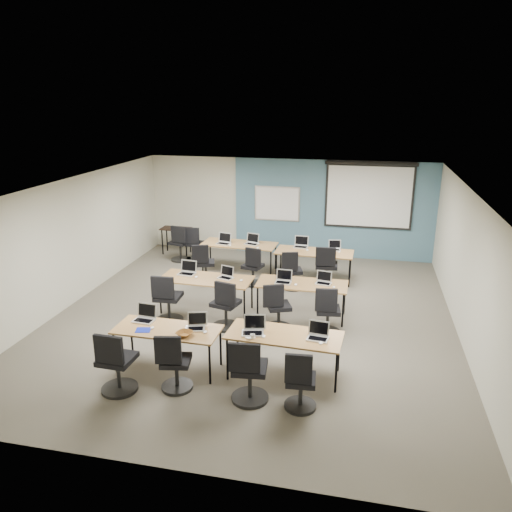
% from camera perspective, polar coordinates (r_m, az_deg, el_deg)
% --- Properties ---
extents(floor, '(8.00, 9.00, 0.02)m').
position_cam_1_polar(floor, '(10.33, -0.39, -6.98)').
color(floor, '#6B6354').
rests_on(floor, ground).
extents(ceiling, '(8.00, 9.00, 0.02)m').
position_cam_1_polar(ceiling, '(9.52, -0.43, 7.94)').
color(ceiling, white).
rests_on(ceiling, ground).
extents(wall_back, '(8.00, 0.04, 2.70)m').
position_cam_1_polar(wall_back, '(14.12, 3.68, 5.59)').
color(wall_back, beige).
rests_on(wall_back, ground).
extents(wall_front, '(8.00, 0.04, 2.70)m').
position_cam_1_polar(wall_front, '(5.90, -10.43, -12.89)').
color(wall_front, beige).
rests_on(wall_front, ground).
extents(wall_left, '(0.04, 9.00, 2.70)m').
position_cam_1_polar(wall_left, '(11.38, -20.45, 1.48)').
color(wall_left, beige).
rests_on(wall_left, ground).
extents(wall_right, '(0.04, 9.00, 2.70)m').
position_cam_1_polar(wall_right, '(9.80, 23.04, -1.37)').
color(wall_right, beige).
rests_on(wall_right, ground).
extents(blue_accent_panel, '(5.50, 0.04, 2.70)m').
position_cam_1_polar(blue_accent_panel, '(13.96, 8.75, 5.27)').
color(blue_accent_panel, '#3D5977').
rests_on(blue_accent_panel, wall_back).
extents(whiteboard, '(1.28, 0.03, 0.98)m').
position_cam_1_polar(whiteboard, '(14.07, 2.42, 5.99)').
color(whiteboard, silver).
rests_on(whiteboard, wall_back).
extents(projector_screen, '(2.40, 0.10, 1.82)m').
position_cam_1_polar(projector_screen, '(13.77, 12.81, 7.14)').
color(projector_screen, black).
rests_on(projector_screen, wall_back).
extents(training_table_front_left, '(1.73, 0.72, 0.73)m').
position_cam_1_polar(training_table_front_left, '(8.33, -10.09, -8.47)').
color(training_table_front_left, olive).
rests_on(training_table_front_left, floor).
extents(training_table_front_right, '(1.83, 0.76, 0.73)m').
position_cam_1_polar(training_table_front_right, '(8.03, 3.25, -9.22)').
color(training_table_front_right, '#A57045').
rests_on(training_table_front_right, floor).
extents(training_table_mid_left, '(1.91, 0.80, 0.73)m').
position_cam_1_polar(training_table_mid_left, '(10.42, -5.72, -2.76)').
color(training_table_mid_left, brown).
rests_on(training_table_mid_left, floor).
extents(training_table_mid_right, '(1.82, 0.76, 0.73)m').
position_cam_1_polar(training_table_mid_right, '(10.14, 5.29, -3.35)').
color(training_table_mid_right, olive).
rests_on(training_table_mid_right, floor).
extents(training_table_back_left, '(1.90, 0.79, 0.73)m').
position_cam_1_polar(training_table_back_left, '(12.79, -1.93, 1.25)').
color(training_table_back_left, '#A26838').
rests_on(training_table_back_left, floor).
extents(training_table_back_right, '(1.87, 0.78, 0.73)m').
position_cam_1_polar(training_table_back_right, '(12.21, 6.67, 0.32)').
color(training_table_back_right, brown).
rests_on(training_table_back_right, floor).
extents(laptop_0, '(0.35, 0.30, 0.26)m').
position_cam_1_polar(laptop_0, '(8.66, -12.59, -6.75)').
color(laptop_0, '#ACACB2').
rests_on(laptop_0, training_table_front_left).
extents(mouse_0, '(0.08, 0.11, 0.03)m').
position_cam_1_polar(mouse_0, '(8.36, -11.77, -8.04)').
color(mouse_0, white).
rests_on(mouse_0, training_table_front_left).
extents(task_chair_0, '(0.56, 0.56, 1.04)m').
position_cam_1_polar(task_chair_0, '(8.00, -15.70, -12.12)').
color(task_chair_0, black).
rests_on(task_chair_0, floor).
extents(laptop_1, '(0.32, 0.27, 0.24)m').
position_cam_1_polar(laptop_1, '(8.24, -6.88, -7.79)').
color(laptop_1, silver).
rests_on(laptop_1, training_table_front_left).
extents(mouse_1, '(0.08, 0.11, 0.03)m').
position_cam_1_polar(mouse_1, '(8.09, -5.82, -8.63)').
color(mouse_1, white).
rests_on(mouse_1, training_table_front_left).
extents(task_chair_1, '(0.49, 0.49, 0.98)m').
position_cam_1_polar(task_chair_1, '(7.88, -9.31, -12.38)').
color(task_chair_1, black).
rests_on(task_chair_1, floor).
extents(laptop_2, '(0.35, 0.30, 0.27)m').
position_cam_1_polar(laptop_2, '(8.04, -0.29, -8.30)').
color(laptop_2, '#B3B3B8').
rests_on(laptop_2, training_table_front_right).
extents(mouse_2, '(0.07, 0.10, 0.03)m').
position_cam_1_polar(mouse_2, '(7.92, 0.88, -9.17)').
color(mouse_2, white).
rests_on(mouse_2, training_table_front_right).
extents(task_chair_2, '(0.56, 0.56, 1.04)m').
position_cam_1_polar(task_chair_2, '(7.50, -0.85, -13.52)').
color(task_chair_2, black).
rests_on(task_chair_2, floor).
extents(laptop_3, '(0.33, 0.28, 0.25)m').
position_cam_1_polar(laptop_3, '(7.93, 7.11, -8.87)').
color(laptop_3, silver).
rests_on(laptop_3, training_table_front_right).
extents(mouse_3, '(0.08, 0.11, 0.04)m').
position_cam_1_polar(mouse_3, '(7.78, 7.42, -9.82)').
color(mouse_3, white).
rests_on(mouse_3, training_table_front_right).
extents(task_chair_3, '(0.47, 0.47, 0.96)m').
position_cam_1_polar(task_chair_3, '(7.38, 5.06, -14.52)').
color(task_chair_3, black).
rests_on(task_chair_3, floor).
extents(laptop_4, '(0.36, 0.30, 0.27)m').
position_cam_1_polar(laptop_4, '(10.69, -7.84, -1.67)').
color(laptop_4, silver).
rests_on(laptop_4, training_table_mid_left).
extents(mouse_4, '(0.10, 0.12, 0.04)m').
position_cam_1_polar(mouse_4, '(10.46, -6.85, -2.39)').
color(mouse_4, white).
rests_on(mouse_4, training_table_mid_left).
extents(task_chair_4, '(0.56, 0.56, 1.03)m').
position_cam_1_polar(task_chair_4, '(10.08, -10.09, -5.25)').
color(task_chair_4, black).
rests_on(task_chair_4, floor).
extents(laptop_5, '(0.30, 0.26, 0.23)m').
position_cam_1_polar(laptop_5, '(10.38, -3.43, -2.19)').
color(laptop_5, '#BABAC3').
rests_on(laptop_5, training_table_mid_left).
extents(mouse_5, '(0.09, 0.11, 0.04)m').
position_cam_1_polar(mouse_5, '(10.20, -1.70, -2.80)').
color(mouse_5, white).
rests_on(mouse_5, training_table_mid_left).
extents(task_chair_5, '(0.54, 0.54, 1.02)m').
position_cam_1_polar(task_chair_5, '(9.69, -3.48, -6.02)').
color(task_chair_5, black).
rests_on(task_chair_5, floor).
extents(laptop_6, '(0.32, 0.27, 0.25)m').
position_cam_1_polar(laptop_6, '(10.13, 3.16, -2.68)').
color(laptop_6, '#ADADB1').
rests_on(laptop_6, training_table_mid_right).
extents(mouse_6, '(0.08, 0.11, 0.04)m').
position_cam_1_polar(mouse_6, '(10.00, 4.57, -3.28)').
color(mouse_6, white).
rests_on(mouse_6, training_table_mid_right).
extents(task_chair_6, '(0.52, 0.49, 0.97)m').
position_cam_1_polar(task_chair_6, '(9.66, 2.45, -6.23)').
color(task_chair_6, black).
rests_on(task_chair_6, floor).
extents(laptop_7, '(0.31, 0.26, 0.23)m').
position_cam_1_polar(laptop_7, '(10.15, 7.75, -2.79)').
color(laptop_7, silver).
rests_on(laptop_7, training_table_mid_right).
extents(mouse_7, '(0.07, 0.09, 0.03)m').
position_cam_1_polar(mouse_7, '(9.97, 8.91, -3.53)').
color(mouse_7, white).
rests_on(mouse_7, training_table_mid_right).
extents(task_chair_7, '(0.50, 0.50, 0.98)m').
position_cam_1_polar(task_chair_7, '(9.55, 8.15, -6.66)').
color(task_chair_7, black).
rests_on(task_chair_7, floor).
extents(laptop_8, '(0.35, 0.30, 0.26)m').
position_cam_1_polar(laptop_8, '(12.79, -3.68, 1.72)').
color(laptop_8, '#A6A5B2').
rests_on(laptop_8, training_table_back_left).
extents(mouse_8, '(0.09, 0.11, 0.04)m').
position_cam_1_polar(mouse_8, '(12.59, -2.99, 1.23)').
color(mouse_8, white).
rests_on(mouse_8, training_table_back_left).
extents(task_chair_8, '(0.50, 0.49, 0.97)m').
position_cam_1_polar(task_chair_8, '(12.14, -5.92, -1.18)').
color(task_chair_8, black).
rests_on(task_chair_8, floor).
extents(laptop_9, '(0.34, 0.29, 0.26)m').
position_cam_1_polar(laptop_9, '(12.72, -0.45, 1.67)').
color(laptop_9, silver).
rests_on(laptop_9, training_table_back_left).
extents(mouse_9, '(0.09, 0.12, 0.04)m').
position_cam_1_polar(mouse_9, '(12.37, 0.19, 0.95)').
color(mouse_9, white).
rests_on(mouse_9, training_table_back_left).
extents(task_chair_9, '(0.49, 0.48, 0.97)m').
position_cam_1_polar(task_chair_9, '(11.86, -0.35, -1.56)').
color(task_chair_9, black).
rests_on(task_chair_9, floor).
extents(laptop_10, '(0.35, 0.30, 0.26)m').
position_cam_1_polar(laptop_10, '(12.52, 5.17, 1.34)').
color(laptop_10, silver).
rests_on(laptop_10, training_table_back_right).
extents(mouse_10, '(0.08, 0.11, 0.03)m').
position_cam_1_polar(mouse_10, '(12.26, 5.89, 0.69)').
color(mouse_10, white).
rests_on(mouse_10, training_table_back_right).
extents(task_chair_10, '(0.47, 0.46, 0.95)m').
position_cam_1_polar(task_chair_10, '(11.65, 4.14, -2.02)').
color(task_chair_10, black).
rests_on(task_chair_10, floor).
extents(laptop_11, '(0.30, 0.26, 0.23)m').
position_cam_1_polar(laptop_11, '(12.38, 8.95, 0.97)').
color(laptop_11, silver).
rests_on(laptop_11, training_table_back_right).
extents(mouse_11, '(0.06, 0.09, 0.03)m').
position_cam_1_polar(mouse_11, '(12.20, 9.49, 0.45)').
color(mouse_11, white).
rests_on(mouse_11, training_table_back_right).
extents(task_chair_11, '(0.57, 0.57, 1.04)m').
position_cam_1_polar(task_chair_11, '(11.82, 8.01, -1.62)').
color(task_chair_11, black).
rests_on(task_chair_11, floor).
extents(blue_mousepad, '(0.28, 0.25, 0.01)m').
position_cam_1_polar(blue_mousepad, '(8.34, -12.76, -8.25)').
color(blue_mousepad, '#0E1EA0').
rests_on(blue_mousepad, training_table_front_left).
extents(snack_bowl, '(0.37, 0.37, 0.07)m').
position_cam_1_polar(snack_bowl, '(8.03, -8.19, -8.76)').
color(snack_bowl, brown).
rests_on(snack_bowl, training_table_front_left).
extents(snack_plate, '(0.19, 0.19, 0.01)m').
position_cam_1_polar(snack_plate, '(7.92, -0.66, -9.20)').
color(snack_plate, white).
rests_on(snack_plate, training_table_front_right).
extents(coffee_cup, '(0.08, 0.08, 0.06)m').
position_cam_1_polar(coffee_cup, '(7.84, -0.39, -9.22)').
color(coffee_cup, silver).
rests_on(coffee_cup, snack_plate).
extents(utility_table, '(0.83, 0.46, 0.75)m').
position_cam_1_polar(utility_table, '(14.42, -9.15, 2.77)').
color(utility_table, black).
rests_on(utility_table, floor).
extents(spare_chair_a, '(0.49, 0.49, 0.97)m').
position_cam_1_polar(spare_chair_a, '(13.76, -7.06, 1.08)').
color(spare_chair_a, black).
rests_on(spare_chair_a, floor).
extents(spare_chair_b, '(0.54, 0.54, 1.02)m').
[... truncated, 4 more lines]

